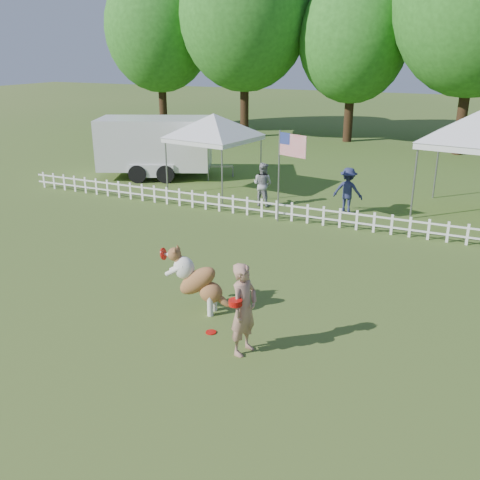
{
  "coord_description": "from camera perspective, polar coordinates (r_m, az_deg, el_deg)",
  "views": [
    {
      "loc": [
        4.45,
        -7.85,
        5.01
      ],
      "look_at": [
        -0.16,
        2.0,
        1.1
      ],
      "focal_mm": 40.0,
      "sensor_mm": 36.0,
      "label": 1
    }
  ],
  "objects": [
    {
      "name": "tree_center_left",
      "position": [
        31.26,
        11.96,
        19.16
      ],
      "size": [
        6.0,
        6.0,
        9.8
      ],
      "primitive_type": null,
      "color": "#25611B",
      "rests_on": "ground"
    },
    {
      "name": "spectator_b",
      "position": [
        17.46,
        11.43,
        5.2
      ],
      "size": [
        0.96,
        0.56,
        1.47
      ],
      "primitive_type": "imported",
      "rotation": [
        0.0,
        0.0,
        3.13
      ],
      "color": "navy",
      "rests_on": "ground"
    },
    {
      "name": "flag_pole",
      "position": [
        16.12,
        4.15,
        6.73
      ],
      "size": [
        1.03,
        0.49,
        2.78
      ],
      "primitive_type": null,
      "rotation": [
        0.0,
        0.0,
        -0.37
      ],
      "color": "gray",
      "rests_on": "ground"
    },
    {
      "name": "canopy_tent_right",
      "position": [
        18.27,
        23.8,
        7.39
      ],
      "size": [
        3.49,
        3.49,
        3.23
      ],
      "primitive_type": null,
      "rotation": [
        0.0,
        0.0,
        -0.13
      ],
      "color": "white",
      "rests_on": "ground"
    },
    {
      "name": "dog",
      "position": [
        10.65,
        -4.45,
        -4.37
      ],
      "size": [
        1.34,
        0.62,
        1.33
      ],
      "primitive_type": null,
      "rotation": [
        0.0,
        0.0,
        0.15
      ],
      "color": "brown",
      "rests_on": "ground"
    },
    {
      "name": "frisbee_on_turf",
      "position": [
        10.15,
        -3.12,
        -9.79
      ],
      "size": [
        0.25,
        0.25,
        0.02
      ],
      "primitive_type": "cylinder",
      "rotation": [
        0.0,
        0.0,
        0.31
      ],
      "color": "red",
      "rests_on": "ground"
    },
    {
      "name": "cargo_trailer",
      "position": [
        22.38,
        -9.02,
        9.77
      ],
      "size": [
        6.06,
        4.46,
        2.44
      ],
      "primitive_type": null,
      "rotation": [
        0.0,
        0.0,
        0.41
      ],
      "color": "silver",
      "rests_on": "ground"
    },
    {
      "name": "handler",
      "position": [
        9.16,
        0.43,
        -7.39
      ],
      "size": [
        0.5,
        0.67,
        1.66
      ],
      "primitive_type": "imported",
      "rotation": [
        0.0,
        0.0,
        1.4
      ],
      "color": "tan",
      "rests_on": "ground"
    },
    {
      "name": "canopy_tent_left",
      "position": [
        19.69,
        -2.77,
        9.14
      ],
      "size": [
        3.07,
        3.07,
        2.78
      ],
      "primitive_type": null,
      "rotation": [
        0.0,
        0.0,
        -0.15
      ],
      "color": "white",
      "rests_on": "ground"
    },
    {
      "name": "ground",
      "position": [
        10.32,
        -3.94,
        -9.31
      ],
      "size": [
        120.0,
        120.0,
        0.0
      ],
      "primitive_type": "plane",
      "color": "#2F5A1C",
      "rests_on": "ground"
    },
    {
      "name": "spectator_a",
      "position": [
        17.95,
        2.44,
        5.96
      ],
      "size": [
        0.78,
        0.65,
        1.46
      ],
      "primitive_type": "imported",
      "rotation": [
        0.0,
        0.0,
        3.0
      ],
      "color": "#949499",
      "rests_on": "ground"
    },
    {
      "name": "tree_center_right",
      "position": [
        28.92,
        23.81,
        20.78
      ],
      "size": [
        7.6,
        7.6,
        12.6
      ],
      "primitive_type": null,
      "color": "#25611B",
      "rests_on": "ground"
    },
    {
      "name": "tree_left",
      "position": [
        32.3,
        0.49,
        21.52
      ],
      "size": [
        7.4,
        7.4,
        12.0
      ],
      "primitive_type": null,
      "color": "#25611B",
      "rests_on": "ground"
    },
    {
      "name": "tree_far_left",
      "position": [
        35.63,
        -8.54,
        20.35
      ],
      "size": [
        6.6,
        6.6,
        11.0
      ],
      "primitive_type": null,
      "color": "#25611B",
      "rests_on": "ground"
    },
    {
      "name": "picket_fence",
      "position": [
        16.21,
        8.05,
        2.67
      ],
      "size": [
        22.0,
        0.08,
        0.6
      ],
      "primitive_type": null,
      "color": "white",
      "rests_on": "ground"
    }
  ]
}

